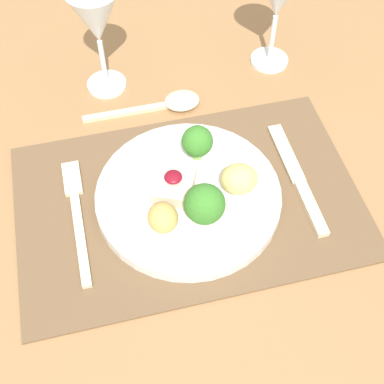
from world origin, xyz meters
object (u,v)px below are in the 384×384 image
(knife, at_px, (300,184))
(wine_glass_far, at_px, (96,22))
(spoon, at_px, (172,103))
(fork, at_px, (77,211))
(dinner_plate, at_px, (193,194))

(knife, distance_m, wine_glass_far, 0.37)
(spoon, xyz_separation_m, wine_glass_far, (-0.09, 0.07, 0.12))
(fork, bearing_deg, dinner_plate, -8.65)
(dinner_plate, bearing_deg, knife, -3.71)
(spoon, relative_size, wine_glass_far, 1.08)
(dinner_plate, xyz_separation_m, wine_glass_far, (-0.08, 0.26, 0.10))
(fork, bearing_deg, knife, -6.98)
(wine_glass_far, bearing_deg, fork, -107.44)
(dinner_plate, height_order, fork, dinner_plate)
(knife, bearing_deg, fork, 172.36)
(dinner_plate, relative_size, knife, 1.26)
(knife, height_order, wine_glass_far, wine_glass_far)
(fork, xyz_separation_m, wine_glass_far, (0.07, 0.24, 0.12))
(fork, xyz_separation_m, spoon, (0.17, 0.17, 0.00))
(knife, relative_size, wine_glass_far, 1.17)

